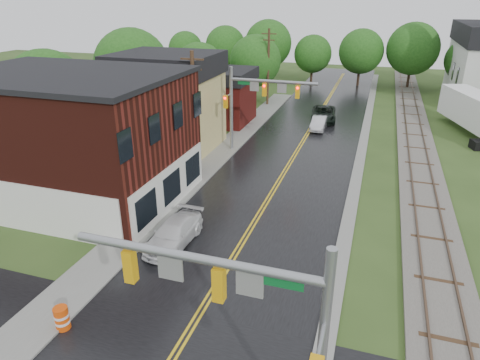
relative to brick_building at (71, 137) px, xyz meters
The scene contains 20 objects.
main_road 19.95m from the brick_building, 50.23° to the left, with size 10.00×90.00×0.02m, color black.
curb_right 27.15m from the brick_building, 48.20° to the left, with size 0.80×70.00×0.12m, color gray.
sidewalk_left 12.52m from the brick_building, 57.86° to the left, with size 2.40×50.00×0.12m, color gray.
brick_building is the anchor object (origin of this frame).
yellow_house 11.14m from the brick_building, 82.32° to the left, with size 8.00×7.00×6.40m, color tan.
darkred_building 20.25m from the brick_building, 82.92° to the left, with size 7.00×6.00×4.40m, color #3F0F0C.
railroad 30.36m from the brick_building, 41.66° to the left, with size 3.20×80.00×0.30m.
traffic_signal_near 20.60m from the brick_building, 39.17° to the right, with size 7.34×0.30×7.20m.
traffic_signal_far 15.03m from the brick_building, 53.08° to the left, with size 7.34×0.43×7.20m.
utility_pole_b 9.03m from the brick_building, 50.93° to the left, with size 1.80×0.28×9.00m.
utility_pole_c 29.56m from the brick_building, 78.91° to the left, with size 1.80×0.28×9.00m.
tree_left_a 10.14m from the brick_building, 136.87° to the left, with size 6.80×6.80×8.67m.
tree_left_b 17.80m from the brick_building, 107.61° to the left, with size 7.60×7.60×9.69m.
tree_left_c 24.94m from the brick_building, 93.14° to the left, with size 6.00×6.00×7.65m.
tree_left_e 31.12m from the brick_building, 83.29° to the left, with size 6.40×6.40×8.16m.
suv_dark 27.58m from the brick_building, 60.97° to the left, with size 2.51×5.45×1.52m, color black.
sedan_silver 24.71m from the brick_building, 57.10° to the left, with size 1.36×3.91×1.29m, color silver.
pickup_white 10.31m from the brick_building, 22.41° to the right, with size 1.87×4.59×1.33m, color silver.
semi_trailer 36.57m from the brick_building, 39.88° to the left, with size 6.02×12.19×3.79m.
construction_barrel 13.79m from the brick_building, 55.77° to the right, with size 0.58×0.58×1.04m, color #D84409.
Camera 1 is at (6.18, -6.80, 12.70)m, focal length 32.00 mm.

